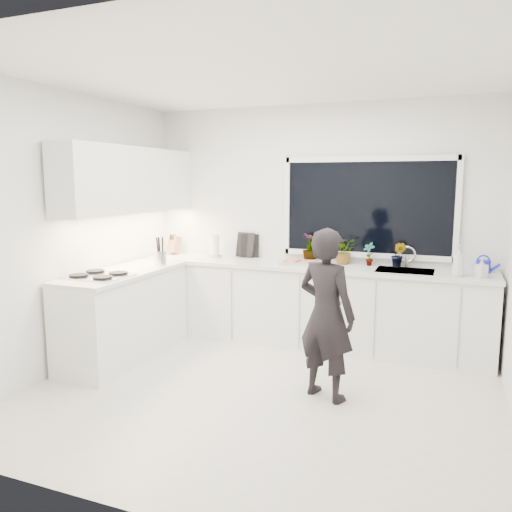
% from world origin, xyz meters
% --- Properties ---
extents(floor, '(4.00, 3.50, 0.02)m').
position_xyz_m(floor, '(0.00, 0.00, -0.01)').
color(floor, beige).
rests_on(floor, ground).
extents(wall_back, '(4.00, 0.02, 2.70)m').
position_xyz_m(wall_back, '(0.00, 1.76, 1.35)').
color(wall_back, white).
rests_on(wall_back, ground).
extents(wall_left, '(0.02, 3.50, 2.70)m').
position_xyz_m(wall_left, '(-2.01, 0.00, 1.35)').
color(wall_left, white).
rests_on(wall_left, ground).
extents(ceiling, '(4.00, 3.50, 0.02)m').
position_xyz_m(ceiling, '(0.00, 0.00, 2.71)').
color(ceiling, white).
rests_on(ceiling, wall_back).
extents(window, '(1.80, 0.02, 1.00)m').
position_xyz_m(window, '(0.60, 1.73, 1.55)').
color(window, black).
rests_on(window, wall_back).
extents(base_cabinets_back, '(3.92, 0.58, 0.88)m').
position_xyz_m(base_cabinets_back, '(0.00, 1.45, 0.44)').
color(base_cabinets_back, white).
rests_on(base_cabinets_back, floor).
extents(base_cabinets_left, '(0.58, 1.60, 0.88)m').
position_xyz_m(base_cabinets_left, '(-1.67, 0.35, 0.44)').
color(base_cabinets_left, white).
rests_on(base_cabinets_left, floor).
extents(countertop_back, '(3.94, 0.62, 0.04)m').
position_xyz_m(countertop_back, '(0.00, 1.44, 0.90)').
color(countertop_back, silver).
rests_on(countertop_back, base_cabinets_back).
extents(countertop_left, '(0.62, 1.60, 0.04)m').
position_xyz_m(countertop_left, '(-1.67, 0.35, 0.90)').
color(countertop_left, silver).
rests_on(countertop_left, base_cabinets_left).
extents(upper_cabinets, '(0.34, 2.10, 0.70)m').
position_xyz_m(upper_cabinets, '(-1.79, 0.70, 1.85)').
color(upper_cabinets, white).
rests_on(upper_cabinets, wall_left).
extents(sink, '(0.58, 0.42, 0.14)m').
position_xyz_m(sink, '(1.05, 1.45, 0.87)').
color(sink, silver).
rests_on(sink, countertop_back).
extents(faucet, '(0.03, 0.03, 0.22)m').
position_xyz_m(faucet, '(1.05, 1.65, 1.03)').
color(faucet, silver).
rests_on(faucet, countertop_back).
extents(stovetop, '(0.56, 0.48, 0.03)m').
position_xyz_m(stovetop, '(-1.69, -0.00, 0.94)').
color(stovetop, black).
rests_on(stovetop, countertop_left).
extents(person, '(0.62, 0.52, 1.46)m').
position_xyz_m(person, '(0.54, 0.13, 0.73)').
color(person, black).
rests_on(person, floor).
extents(pizza_tray, '(0.46, 0.34, 0.03)m').
position_xyz_m(pizza_tray, '(-0.05, 1.42, 0.94)').
color(pizza_tray, silver).
rests_on(pizza_tray, countertop_back).
extents(pizza, '(0.42, 0.30, 0.01)m').
position_xyz_m(pizza, '(-0.05, 1.42, 0.95)').
color(pizza, red).
rests_on(pizza, pizza_tray).
extents(watering_can, '(0.16, 0.16, 0.13)m').
position_xyz_m(watering_can, '(1.80, 1.61, 0.98)').
color(watering_can, '#1522C8').
rests_on(watering_can, countertop_back).
extents(paper_towel_roll, '(0.15, 0.15, 0.26)m').
position_xyz_m(paper_towel_roll, '(-1.20, 1.55, 1.05)').
color(paper_towel_roll, white).
rests_on(paper_towel_roll, countertop_back).
extents(knife_block, '(0.16, 0.14, 0.22)m').
position_xyz_m(knife_block, '(-1.79, 1.59, 1.03)').
color(knife_block, '#A46F4C').
rests_on(knife_block, countertop_back).
extents(utensil_crock, '(0.16, 0.16, 0.16)m').
position_xyz_m(utensil_crock, '(-1.49, 0.80, 1.00)').
color(utensil_crock, '#B7B7BC').
rests_on(utensil_crock, countertop_left).
extents(picture_frame_large, '(0.22, 0.09, 0.28)m').
position_xyz_m(picture_frame_large, '(-0.79, 1.69, 1.06)').
color(picture_frame_large, black).
rests_on(picture_frame_large, countertop_back).
extents(picture_frame_small, '(0.25, 0.08, 0.30)m').
position_xyz_m(picture_frame_small, '(-0.85, 1.69, 1.07)').
color(picture_frame_small, black).
rests_on(picture_frame_small, countertop_back).
extents(herb_plants, '(1.19, 0.29, 0.33)m').
position_xyz_m(herb_plants, '(0.36, 1.61, 1.07)').
color(herb_plants, '#26662D').
rests_on(herb_plants, countertop_back).
extents(soap_bottles, '(0.35, 0.16, 0.30)m').
position_xyz_m(soap_bottles, '(1.61, 1.30, 1.06)').
color(soap_bottles, '#D8BF66').
rests_on(soap_bottles, countertop_back).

